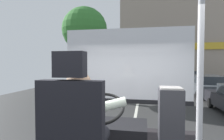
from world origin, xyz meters
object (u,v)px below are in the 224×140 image
bus_driver (82,126)px  parked_car_charcoal (207,85)px  fare_box (170,127)px  parked_car_silver (184,78)px  handrail_pole (200,98)px  steering_console (108,134)px

bus_driver → parked_car_charcoal: bearing=67.7°
fare_box → parked_car_charcoal: fare_box is taller
parked_car_silver → bus_driver: bearing=-104.6°
bus_driver → parked_car_charcoal: (4.45, 10.85, -0.87)m
handrail_pole → fare_box: 1.00m
parked_car_charcoal → fare_box: bearing=-109.9°
steering_console → bus_driver: bearing=-90.0°
steering_console → parked_car_silver: (4.27, 15.34, -0.33)m
parked_car_silver → fare_box: bearing=-102.5°
parked_car_charcoal → parked_car_silver: 5.57m
bus_driver → parked_car_silver: bearing=75.4°
bus_driver → steering_console: 1.19m
bus_driver → steering_console: bearing=90.0°
bus_driver → handrail_pole: (0.90, -0.02, 0.27)m
fare_box → bus_driver: bearing=-134.7°
parked_car_charcoal → steering_console: bearing=-114.5°
steering_console → parked_car_silver: steering_console is taller
fare_box → parked_car_charcoal: bearing=70.1°
handrail_pole → parked_car_charcoal: size_ratio=0.45×
handrail_pole → steering_console: bearing=129.4°
bus_driver → parked_car_silver: bus_driver is taller
handrail_pole → fare_box: bearing=95.4°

